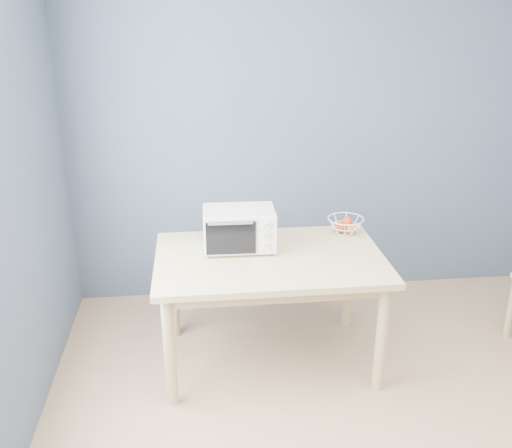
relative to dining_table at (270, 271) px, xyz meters
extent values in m
cube|color=#4C5C69|center=(0.63, 0.98, 0.65)|extent=(4.00, 0.01, 2.60)
cube|color=tan|center=(0.00, 0.00, 0.08)|extent=(1.40, 0.90, 0.04)
cylinder|color=tan|center=(-0.62, -0.37, -0.29)|extent=(0.07, 0.07, 0.71)
cylinder|color=tan|center=(0.62, -0.37, -0.29)|extent=(0.07, 0.07, 0.71)
cylinder|color=tan|center=(-0.62, 0.37, -0.29)|extent=(0.07, 0.07, 0.71)
cylinder|color=tan|center=(0.62, 0.37, -0.29)|extent=(0.07, 0.07, 0.71)
cube|color=white|center=(-0.18, 0.14, 0.24)|extent=(0.45, 0.31, 0.25)
cube|color=black|center=(-0.23, 0.14, 0.24)|extent=(0.29, 0.26, 0.19)
cube|color=black|center=(-0.24, -0.01, 0.24)|extent=(0.30, 0.02, 0.21)
cylinder|color=silver|center=(-0.24, -0.03, 0.34)|extent=(0.27, 0.02, 0.01)
cube|color=white|center=(-0.02, -0.01, 0.24)|extent=(0.12, 0.01, 0.23)
cylinder|color=black|center=(-0.36, 0.03, 0.11)|extent=(0.02, 0.02, 0.01)
cylinder|color=black|center=(0.01, 0.02, 0.11)|extent=(0.02, 0.02, 0.01)
cylinder|color=black|center=(-0.36, 0.26, 0.11)|extent=(0.02, 0.02, 0.01)
cylinder|color=black|center=(0.01, 0.25, 0.11)|extent=(0.02, 0.02, 0.01)
cylinder|color=silver|center=(-0.02, -0.02, 0.31)|extent=(0.04, 0.02, 0.04)
cylinder|color=silver|center=(-0.02, -0.02, 0.24)|extent=(0.04, 0.02, 0.04)
cylinder|color=silver|center=(-0.02, -0.02, 0.17)|extent=(0.04, 0.02, 0.04)
torus|color=white|center=(0.55, 0.30, 0.21)|extent=(0.30, 0.30, 0.01)
torus|color=white|center=(0.55, 0.30, 0.16)|extent=(0.24, 0.24, 0.01)
torus|color=white|center=(0.55, 0.30, 0.11)|extent=(0.14, 0.14, 0.01)
sphere|color=red|center=(0.52, 0.31, 0.14)|extent=(0.08, 0.08, 0.08)
sphere|color=#C46917|center=(0.59, 0.28, 0.14)|extent=(0.07, 0.07, 0.07)
sphere|color=#D78053|center=(0.55, 0.35, 0.14)|extent=(0.07, 0.07, 0.07)
sphere|color=red|center=(0.56, 0.30, 0.19)|extent=(0.07, 0.07, 0.07)
cylinder|color=tan|center=(1.69, 0.08, -0.42)|extent=(0.05, 0.05, 0.46)
camera|label=1|loc=(-0.44, -3.15, 1.57)|focal=40.00mm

